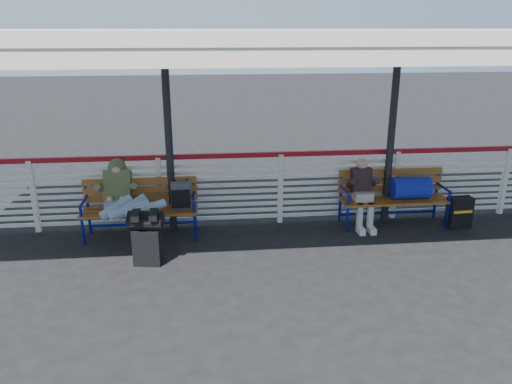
{
  "coord_description": "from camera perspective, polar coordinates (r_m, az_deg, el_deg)",
  "views": [
    {
      "loc": [
        -1.25,
        -6.0,
        3.19
      ],
      "look_at": [
        -0.51,
        1.0,
        0.86
      ],
      "focal_mm": 35.0,
      "sensor_mm": 36.0,
      "label": 1
    }
  ],
  "objects": [
    {
      "name": "bench_right",
      "position": [
        8.67,
        16.38,
        0.22
      ],
      "size": [
        1.8,
        0.56,
        0.92
      ],
      "color": "brown",
      "rests_on": "ground"
    },
    {
      "name": "companion_person",
      "position": [
        8.4,
        12.1,
        -0.06
      ],
      "size": [
        0.32,
        0.66,
        1.15
      ],
      "color": "#ACA99C",
      "rests_on": "ground"
    },
    {
      "name": "bench_left",
      "position": [
        8.04,
        -11.91,
        -0.98
      ],
      "size": [
        1.8,
        0.56,
        0.92
      ],
      "color": "brown",
      "rests_on": "ground"
    },
    {
      "name": "fence",
      "position": [
        8.39,
        2.8,
        0.77
      ],
      "size": [
        12.08,
        0.08,
        1.24
      ],
      "color": "silver",
      "rests_on": "ground"
    },
    {
      "name": "luggage_stack",
      "position": [
        7.14,
        -12.37,
        -4.89
      ],
      "size": [
        0.51,
        0.34,
        0.79
      ],
      "rotation": [
        0.0,
        0.0,
        -0.16
      ],
      "color": "black",
      "rests_on": "ground"
    },
    {
      "name": "canopy",
      "position": [
        6.98,
        4.45,
        17.05
      ],
      "size": [
        12.6,
        3.6,
        3.16
      ],
      "color": "silver",
      "rests_on": "ground"
    },
    {
      "name": "traveler_man",
      "position": [
        7.72,
        -14.54,
        -1.16
      ],
      "size": [
        0.94,
        1.64,
        0.77
      ],
      "color": "#859EB3",
      "rests_on": "ground"
    },
    {
      "name": "ground",
      "position": [
        6.91,
        5.13,
        -9.24
      ],
      "size": [
        60.0,
        60.0,
        0.0
      ],
      "primitive_type": "plane",
      "color": "black",
      "rests_on": "ground"
    },
    {
      "name": "suitcase_side",
      "position": [
        8.94,
        22.21,
        -2.18
      ],
      "size": [
        0.39,
        0.25,
        0.53
      ],
      "rotation": [
        0.0,
        0.0,
        0.06
      ],
      "color": "black",
      "rests_on": "ground"
    }
  ]
}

